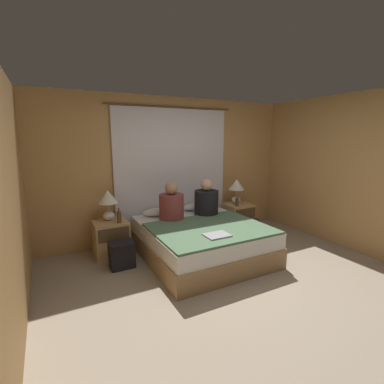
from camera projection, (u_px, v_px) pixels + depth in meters
ground_plane at (242, 287)px, 3.42m from camera, size 16.00×16.00×0.00m
wall_back at (172, 169)px, 5.02m from camera, size 4.74×0.06×2.50m
wall_left at (1, 213)px, 2.11m from camera, size 0.06×4.29×2.50m
wall_right at (368, 175)px, 4.25m from camera, size 0.06×4.29×2.50m
curtain_panel at (173, 174)px, 4.98m from camera, size 2.32×0.03×2.33m
bed at (201, 240)px, 4.29m from camera, size 1.68×1.90×0.51m
nightstand_left at (111, 238)px, 4.30m from camera, size 0.51×0.46×0.55m
nightstand_right at (238, 218)px, 5.41m from camera, size 0.51×0.46×0.55m
lamp_left at (108, 200)px, 4.26m from camera, size 0.30×0.30×0.47m
lamp_right at (237, 187)px, 5.37m from camera, size 0.30×0.30×0.47m
pillow_left at (160, 212)px, 4.72m from camera, size 0.58×0.28×0.12m
pillow_right at (198, 207)px, 5.06m from camera, size 0.58×0.28×0.12m
blanket_on_bed at (210, 228)px, 3.99m from camera, size 1.62×1.29×0.03m
person_left_in_bed at (171, 205)px, 4.40m from camera, size 0.39×0.39×0.62m
person_right_in_bed at (206, 201)px, 4.69m from camera, size 0.40×0.40×0.62m
beer_bottle_on_left_stand at (119, 217)px, 4.17m from camera, size 0.07×0.07×0.23m
beer_bottle_on_right_stand at (237, 202)px, 5.18m from camera, size 0.06×0.06×0.21m
laptop_on_bed at (217, 235)px, 3.65m from camera, size 0.32×0.25×0.02m
backpack_on_floor at (122, 253)px, 3.90m from camera, size 0.34×0.27×0.38m
handbag_on_floor at (254, 232)px, 5.05m from camera, size 0.30×0.18×0.39m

